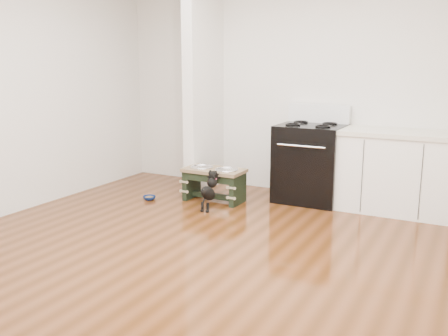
% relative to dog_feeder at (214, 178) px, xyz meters
% --- Properties ---
extents(ground, '(5.00, 5.00, 0.00)m').
position_rel_dog_feeder_xyz_m(ground, '(0.76, -1.60, -0.28)').
color(ground, '#45230C').
rests_on(ground, ground).
extents(room_shell, '(5.00, 5.00, 5.00)m').
position_rel_dog_feeder_xyz_m(room_shell, '(0.76, -1.60, 1.34)').
color(room_shell, silver).
rests_on(room_shell, ground).
extents(partition_wall, '(0.15, 0.80, 2.70)m').
position_rel_dog_feeder_xyz_m(partition_wall, '(-0.42, 0.50, 1.07)').
color(partition_wall, silver).
rests_on(partition_wall, ground).
extents(oven_range, '(0.76, 0.69, 1.14)m').
position_rel_dog_feeder_xyz_m(oven_range, '(1.01, 0.56, 0.19)').
color(oven_range, black).
rests_on(oven_range, ground).
extents(cabinet_run, '(1.24, 0.64, 0.91)m').
position_rel_dog_feeder_xyz_m(cabinet_run, '(1.99, 0.58, 0.17)').
color(cabinet_run, white).
rests_on(cabinet_run, ground).
extents(dog_feeder, '(0.73, 0.39, 0.41)m').
position_rel_dog_feeder_xyz_m(dog_feeder, '(0.00, 0.00, 0.00)').
color(dog_feeder, black).
rests_on(dog_feeder, ground).
extents(puppy, '(0.13, 0.37, 0.44)m').
position_rel_dog_feeder_xyz_m(puppy, '(0.13, -0.33, -0.04)').
color(puppy, black).
rests_on(puppy, ground).
extents(floor_bowl, '(0.20, 0.20, 0.05)m').
position_rel_dog_feeder_xyz_m(floor_bowl, '(-0.72, -0.33, -0.26)').
color(floor_bowl, '#0B1E51').
rests_on(floor_bowl, ground).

